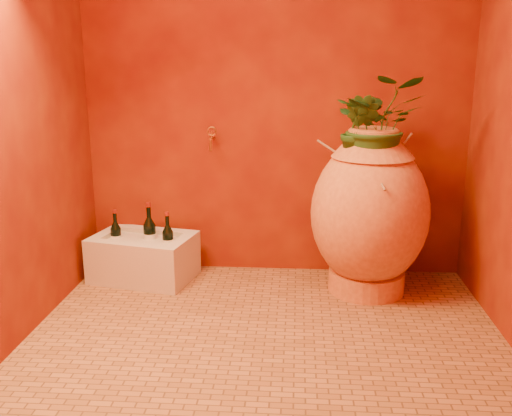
# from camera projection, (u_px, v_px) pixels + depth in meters

# --- Properties ---
(floor) EXTENTS (2.50, 2.50, 0.00)m
(floor) POSITION_uv_depth(u_px,v_px,m) (266.00, 335.00, 3.01)
(floor) COLOR #9C5F33
(floor) RESTS_ON ground
(wall_back) EXTENTS (2.50, 0.02, 2.50)m
(wall_back) POSITION_uv_depth(u_px,v_px,m) (275.00, 85.00, 3.67)
(wall_back) COLOR #610E05
(wall_back) RESTS_ON ground
(wall_left) EXTENTS (0.02, 2.00, 2.50)m
(wall_left) POSITION_uv_depth(u_px,v_px,m) (12.00, 94.00, 2.79)
(wall_left) COLOR #610E05
(wall_left) RESTS_ON ground
(amphora) EXTENTS (0.84, 0.84, 1.02)m
(amphora) POSITION_uv_depth(u_px,v_px,m) (370.00, 212.00, 3.47)
(amphora) COLOR orange
(amphora) RESTS_ON floor
(stone_basin) EXTENTS (0.71, 0.56, 0.30)m
(stone_basin) POSITION_uv_depth(u_px,v_px,m) (144.00, 258.00, 3.76)
(stone_basin) COLOR beige
(stone_basin) RESTS_ON floor
(wine_bottle_a) EXTENTS (0.08, 0.08, 0.35)m
(wine_bottle_a) POSITION_uv_depth(u_px,v_px,m) (150.00, 236.00, 3.76)
(wine_bottle_a) COLOR black
(wine_bottle_a) RESTS_ON stone_basin
(wine_bottle_b) EXTENTS (0.07, 0.07, 0.29)m
(wine_bottle_b) POSITION_uv_depth(u_px,v_px,m) (116.00, 237.00, 3.79)
(wine_bottle_b) COLOR black
(wine_bottle_b) RESTS_ON stone_basin
(wine_bottle_c) EXTENTS (0.07, 0.07, 0.30)m
(wine_bottle_c) POSITION_uv_depth(u_px,v_px,m) (168.00, 241.00, 3.69)
(wine_bottle_c) COLOR black
(wine_bottle_c) RESTS_ON stone_basin
(wall_tap) EXTENTS (0.06, 0.14, 0.15)m
(wall_tap) POSITION_uv_depth(u_px,v_px,m) (212.00, 137.00, 3.70)
(wall_tap) COLOR #AB6F27
(wall_tap) RESTS_ON wall_back
(plant_main) EXTENTS (0.51, 0.45, 0.56)m
(plant_main) POSITION_uv_depth(u_px,v_px,m) (378.00, 124.00, 3.31)
(plant_main) COLOR #1F4819
(plant_main) RESTS_ON amphora
(plant_side) EXTENTS (0.29, 0.29, 0.42)m
(plant_side) POSITION_uv_depth(u_px,v_px,m) (360.00, 130.00, 3.29)
(plant_side) COLOR #1F4819
(plant_side) RESTS_ON amphora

